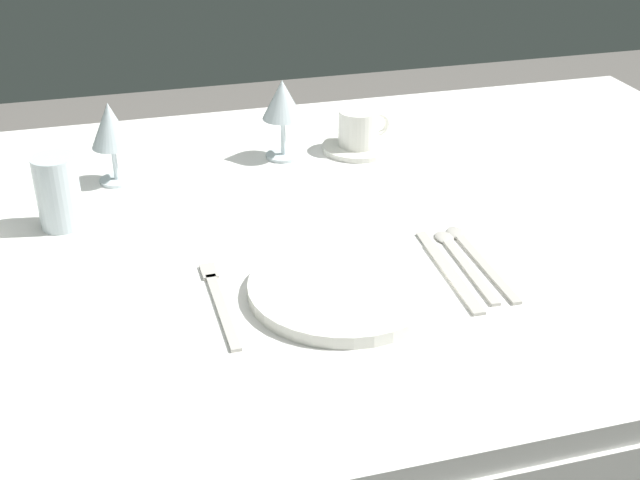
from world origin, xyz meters
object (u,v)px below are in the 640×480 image
Objects in this scene: fork_outer at (219,300)px; dinner_knife at (449,272)px; spoon_dessert at (474,253)px; spoon_soup at (459,257)px; wine_glass_left at (282,103)px; wine_glass_centre at (110,128)px; dinner_plate at (343,288)px; coffee_cup_right at (359,128)px; drink_tumbler at (58,192)px.

fork_outer is 0.33m from dinner_knife.
spoon_soup is at bearing -173.18° from spoon_dessert.
wine_glass_left is (0.20, 0.46, 0.10)m from fork_outer.
wine_glass_centre reaches higher than spoon_soup.
spoon_dessert is at bearing 3.81° from fork_outer.
dinner_plate is 1.20× the size of fork_outer.
coffee_cup_right is at bearing 87.87° from dinner_knife.
drink_tumbler reaches higher than spoon_soup.
wine_glass_left reaches higher than spoon_soup.
spoon_dessert is 2.26× the size of coffee_cup_right.
drink_tumbler is (-0.40, -0.18, -0.05)m from wine_glass_left.
coffee_cup_right is at bearing 69.79° from dinner_plate.
spoon_soup is 0.62m from drink_tumbler.
spoon_soup is 0.03m from spoon_dessert.
spoon_soup is at bearing 3.60° from fork_outer.
spoon_soup is (0.03, 0.04, 0.00)m from dinner_knife.
spoon_dessert is (0.06, 0.04, 0.00)m from dinner_knife.
spoon_soup is at bearing -25.07° from drink_tumbler.
spoon_soup is 1.44× the size of wine_glass_left.
dinner_knife is at bearing -74.81° from wine_glass_left.
coffee_cup_right is 0.57m from drink_tumbler.
drink_tumbler is at bearing 156.13° from spoon_dessert.
coffee_cup_right is at bearing 17.69° from drink_tumbler.
dinner_plate is at bearing -93.61° from wine_glass_left.
coffee_cup_right is 0.16m from wine_glass_left.
drink_tumbler is (-0.09, -0.15, -0.04)m from wine_glass_centre.
spoon_soup is (0.19, 0.05, -0.01)m from dinner_plate.
dinner_plate is 0.52m from coffee_cup_right.
wine_glass_left is 0.44m from drink_tumbler.
fork_outer is 0.58m from coffee_cup_right.
spoon_soup reaches higher than fork_outer.
spoon_dessert is at bearing -39.40° from wine_glass_centre.
dinner_knife is 0.61m from drink_tumbler.
dinner_plate reaches higher than spoon_soup.
dinner_knife is 0.07m from spoon_dessert.
wine_glass_left reaches higher than coffee_cup_right.
wine_glass_left is 1.28× the size of drink_tumbler.
wine_glass_left is (-0.19, 0.44, 0.10)m from spoon_dessert.
fork_outer is at bearing -113.18° from wine_glass_left.
spoon_dessert is 0.65m from wine_glass_centre.
wine_glass_centre is at bearing 134.43° from dinner_knife.
drink_tumbler reaches higher than fork_outer.
wine_glass_centre is (-0.44, 0.45, 0.10)m from dinner_knife.
coffee_cup_right reaches higher than dinner_knife.
spoon_dessert is (0.39, 0.03, 0.00)m from fork_outer.
spoon_soup and spoon_dessert have the same top height.
dinner_plate is at bearing -8.39° from fork_outer.
dinner_knife is at bearing -144.68° from spoon_dessert.
fork_outer is 0.46m from wine_glass_centre.
fork_outer and dinner_knife have the same top height.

